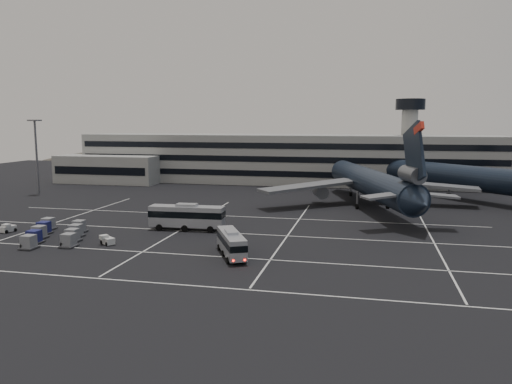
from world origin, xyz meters
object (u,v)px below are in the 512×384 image
bus_near (231,242)px  tug_a (8,228)px  trijet_main (371,183)px  uld_cluster (55,233)px  bus_far (187,216)px

bus_near → tug_a: bus_near is taller
trijet_main → uld_cluster: size_ratio=3.83×
tug_a → bus_near: bearing=4.0°
trijet_main → bus_near: (-18.17, -42.94, -3.33)m
trijet_main → bus_near: size_ratio=5.70×
trijet_main → tug_a: trijet_main is taller
bus_far → tug_a: bearing=103.6°
bus_far → tug_a: size_ratio=5.05×
bus_far → uld_cluster: size_ratio=0.85×
bus_near → bus_far: (-11.54, 14.11, 0.49)m
bus_near → bus_far: bus_far is taller
bus_near → tug_a: bearing=144.9°
trijet_main → uld_cluster: (-47.28, -39.33, -4.28)m
trijet_main → bus_far: size_ratio=4.49×
bus_near → bus_far: 18.24m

